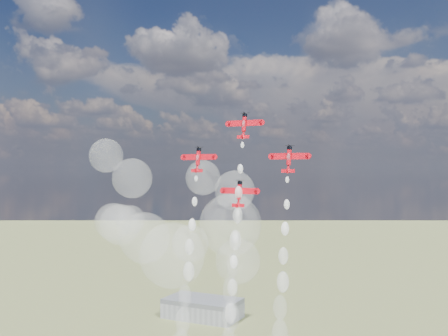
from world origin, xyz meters
TOP-DOWN VIEW (x-y plane):
  - hangar at (-120.00, 180.00)m, footprint 50.00×28.00m
  - plane_lead at (-18.25, 14.95)m, footprint 11.38×3.78m
  - plane_left at (-33.40, 13.06)m, footprint 11.38×3.78m
  - plane_right at (-3.11, 13.06)m, footprint 11.38×3.78m
  - plane_slot at (-18.25, 11.18)m, footprint 11.38×3.78m
  - smoke_trail_lead at (-18.45, 6.75)m, footprint 5.10×11.46m
  - smoke_trail_left at (-33.58, 4.50)m, footprint 5.10×12.18m
  - smoke_trail_right at (-2.79, 4.98)m, footprint 5.27×11.49m
  - drifted_smoke_cloud at (-47.14, 21.53)m, footprint 69.33×38.02m

SIDE VIEW (x-z plane):
  - hangar at x=-120.00m, z-range 0.00..13.00m
  - smoke_trail_right at x=-2.79m, z-range 31.77..85.02m
  - smoke_trail_left at x=-33.58m, z-range 32.25..85.07m
  - smoke_trail_lead at x=-18.45m, z-range 41.89..95.49m
  - drifted_smoke_cloud at x=-47.14m, z-range 56.72..107.11m
  - plane_slot at x=-18.25m, z-range 90.21..98.28m
  - plane_left at x=-33.40m, z-range 100.64..108.71m
  - plane_right at x=-3.11m, z-range 100.64..108.71m
  - plane_lead at x=-18.25m, z-range 111.07..119.14m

